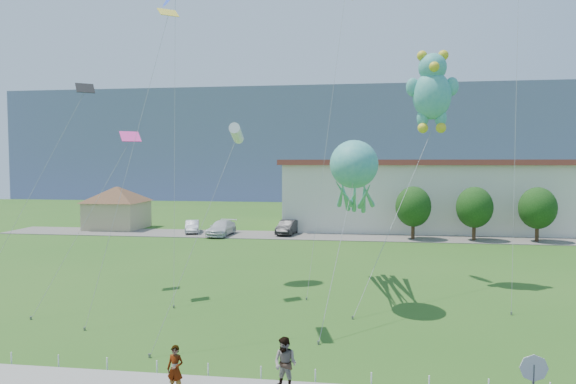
{
  "coord_description": "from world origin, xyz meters",
  "views": [
    {
      "loc": [
        4.51,
        -19.35,
        7.99
      ],
      "look_at": [
        0.71,
        8.0,
        6.35
      ],
      "focal_mm": 32.0,
      "sensor_mm": 36.0,
      "label": 1
    }
  ],
  "objects_px": {
    "parked_car_black": "(287,227)",
    "parked_car_white": "(221,228)",
    "octopus_kite": "(354,179)",
    "teddy_bear_kite": "(432,89)",
    "pavilion": "(117,203)",
    "warehouse": "(545,195)",
    "stop_sign": "(534,376)",
    "pedestrian_left": "(175,369)",
    "parked_car_silver": "(192,226)",
    "pedestrian_right": "(285,364)"
  },
  "relations": [
    {
      "from": "parked_car_black",
      "to": "parked_car_white",
      "type": "bearing_deg",
      "value": -159.52
    },
    {
      "from": "parked_car_black",
      "to": "octopus_kite",
      "type": "relative_size",
      "value": 0.35
    },
    {
      "from": "parked_car_white",
      "to": "teddy_bear_kite",
      "type": "xyz_separation_m",
      "value": [
        19.3,
        -18.93,
        11.82
      ]
    },
    {
      "from": "pavilion",
      "to": "warehouse",
      "type": "distance_m",
      "value": 50.37
    },
    {
      "from": "pavilion",
      "to": "stop_sign",
      "type": "xyz_separation_m",
      "value": [
        33.5,
        -42.21,
        -1.15
      ]
    },
    {
      "from": "octopus_kite",
      "to": "teddy_bear_kite",
      "type": "relative_size",
      "value": 0.87
    },
    {
      "from": "pedestrian_left",
      "to": "teddy_bear_kite",
      "type": "relative_size",
      "value": 0.11
    },
    {
      "from": "pavilion",
      "to": "stop_sign",
      "type": "bearing_deg",
      "value": -51.56
    },
    {
      "from": "octopus_kite",
      "to": "teddy_bear_kite",
      "type": "bearing_deg",
      "value": 46.32
    },
    {
      "from": "parked_car_silver",
      "to": "pavilion",
      "type": "bearing_deg",
      "value": 149.83
    },
    {
      "from": "parked_car_black",
      "to": "pavilion",
      "type": "bearing_deg",
      "value": -179.51
    },
    {
      "from": "parked_car_silver",
      "to": "parked_car_black",
      "type": "distance_m",
      "value": 10.73
    },
    {
      "from": "pavilion",
      "to": "pedestrian_right",
      "type": "xyz_separation_m",
      "value": [
        26.03,
        -40.21,
        -2.01
      ]
    },
    {
      "from": "pedestrian_right",
      "to": "parked_car_silver",
      "type": "height_order",
      "value": "pedestrian_right"
    },
    {
      "from": "parked_car_white",
      "to": "parked_car_silver",
      "type": "bearing_deg",
      "value": 161.44
    },
    {
      "from": "pavilion",
      "to": "parked_car_white",
      "type": "height_order",
      "value": "pavilion"
    },
    {
      "from": "parked_car_silver",
      "to": "octopus_kite",
      "type": "distance_m",
      "value": 32.02
    },
    {
      "from": "parked_car_silver",
      "to": "teddy_bear_kite",
      "type": "bearing_deg",
      "value": -58.02
    },
    {
      "from": "parked_car_silver",
      "to": "teddy_bear_kite",
      "type": "xyz_separation_m",
      "value": [
        23.08,
        -20.46,
        11.91
      ]
    },
    {
      "from": "pedestrian_right",
      "to": "parked_car_silver",
      "type": "xyz_separation_m",
      "value": [
        -15.97,
        37.75,
        -0.28
      ]
    },
    {
      "from": "stop_sign",
      "to": "pavilion",
      "type": "bearing_deg",
      "value": 128.44
    },
    {
      "from": "parked_car_silver",
      "to": "teddy_bear_kite",
      "type": "height_order",
      "value": "teddy_bear_kite"
    },
    {
      "from": "pavilion",
      "to": "parked_car_white",
      "type": "relative_size",
      "value": 1.74
    },
    {
      "from": "stop_sign",
      "to": "parked_car_white",
      "type": "bearing_deg",
      "value": 117.23
    },
    {
      "from": "pedestrian_left",
      "to": "octopus_kite",
      "type": "xyz_separation_m",
      "value": [
        5.89,
        12.87,
        6.1
      ]
    },
    {
      "from": "parked_car_silver",
      "to": "teddy_bear_kite",
      "type": "relative_size",
      "value": 0.27
    },
    {
      "from": "parked_car_silver",
      "to": "parked_car_black",
      "type": "height_order",
      "value": "parked_car_black"
    },
    {
      "from": "parked_car_white",
      "to": "octopus_kite",
      "type": "height_order",
      "value": "octopus_kite"
    },
    {
      "from": "warehouse",
      "to": "teddy_bear_kite",
      "type": "relative_size",
      "value": 4.03
    },
    {
      "from": "teddy_bear_kite",
      "to": "warehouse",
      "type": "bearing_deg",
      "value": 59.75
    },
    {
      "from": "pavilion",
      "to": "teddy_bear_kite",
      "type": "xyz_separation_m",
      "value": [
        33.14,
        -22.92,
        9.62
      ]
    },
    {
      "from": "stop_sign",
      "to": "parked_car_white",
      "type": "distance_m",
      "value": 42.99
    },
    {
      "from": "octopus_kite",
      "to": "parked_car_black",
      "type": "bearing_deg",
      "value": 106.1
    },
    {
      "from": "warehouse",
      "to": "octopus_kite",
      "type": "height_order",
      "value": "octopus_kite"
    },
    {
      "from": "pavilion",
      "to": "pedestrian_left",
      "type": "height_order",
      "value": "pavilion"
    },
    {
      "from": "stop_sign",
      "to": "parked_car_black",
      "type": "height_order",
      "value": "stop_sign"
    },
    {
      "from": "warehouse",
      "to": "octopus_kite",
      "type": "distance_m",
      "value": 40.53
    },
    {
      "from": "pavilion",
      "to": "parked_car_silver",
      "type": "bearing_deg",
      "value": -13.72
    },
    {
      "from": "parked_car_white",
      "to": "teddy_bear_kite",
      "type": "distance_m",
      "value": 29.5
    },
    {
      "from": "pedestrian_left",
      "to": "parked_car_silver",
      "type": "height_order",
      "value": "pedestrian_left"
    },
    {
      "from": "octopus_kite",
      "to": "stop_sign",
      "type": "bearing_deg",
      "value": -69.55
    },
    {
      "from": "warehouse",
      "to": "parked_car_black",
      "type": "xyz_separation_m",
      "value": [
        -29.21,
        -8.3,
        -3.3
      ]
    },
    {
      "from": "pedestrian_left",
      "to": "parked_car_white",
      "type": "distance_m",
      "value": 37.91
    },
    {
      "from": "pedestrian_left",
      "to": "parked_car_white",
      "type": "xyz_separation_m",
      "value": [
        -8.5,
        36.94,
        -0.08
      ]
    },
    {
      "from": "pavilion",
      "to": "octopus_kite",
      "type": "bearing_deg",
      "value": -44.83
    },
    {
      "from": "stop_sign",
      "to": "pedestrian_right",
      "type": "height_order",
      "value": "stop_sign"
    },
    {
      "from": "pedestrian_left",
      "to": "octopus_kite",
      "type": "distance_m",
      "value": 15.41
    },
    {
      "from": "pavilion",
      "to": "parked_car_silver",
      "type": "distance_m",
      "value": 10.6
    },
    {
      "from": "pedestrian_right",
      "to": "octopus_kite",
      "type": "height_order",
      "value": "octopus_kite"
    },
    {
      "from": "stop_sign",
      "to": "parked_car_white",
      "type": "height_order",
      "value": "stop_sign"
    }
  ]
}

